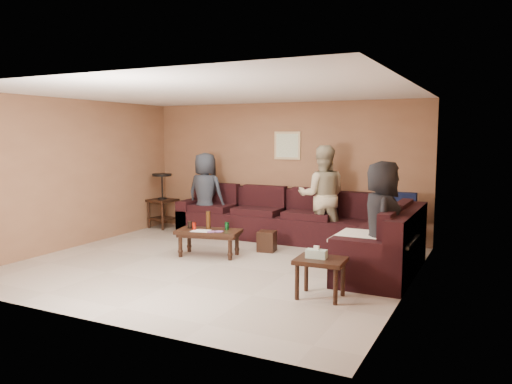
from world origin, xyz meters
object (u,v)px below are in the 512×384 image
at_px(side_table_right, 320,264).
at_px(sectional_sofa, 304,230).
at_px(waste_bin, 267,241).
at_px(person_middle, 322,196).
at_px(person_left, 206,194).
at_px(person_right, 382,222).
at_px(coffee_table, 209,234).
at_px(end_table_left, 162,200).

bearing_deg(side_table_right, sectional_sofa, 115.07).
bearing_deg(side_table_right, waste_bin, 129.92).
distance_m(side_table_right, waste_bin, 2.43).
bearing_deg(person_middle, person_left, -19.91).
distance_m(person_left, person_middle, 2.33).
bearing_deg(person_right, person_middle, 23.75).
bearing_deg(coffee_table, end_table_left, 142.38).
relative_size(person_middle, person_right, 1.10).
bearing_deg(person_left, coffee_table, 122.89).
relative_size(coffee_table, person_right, 0.68).
height_order(end_table_left, person_middle, person_middle).
distance_m(side_table_right, person_left, 4.18).
height_order(waste_bin, person_left, person_left).
distance_m(side_table_right, person_middle, 2.87).
height_order(sectional_sofa, person_right, person_right).
height_order(end_table_left, waste_bin, end_table_left).
xyz_separation_m(sectional_sofa, waste_bin, (-0.49, -0.42, -0.16)).
height_order(side_table_right, person_left, person_left).
relative_size(sectional_sofa, waste_bin, 14.05).
relative_size(end_table_left, person_middle, 0.65).
bearing_deg(sectional_sofa, person_middle, 68.03).
distance_m(person_left, person_right, 4.06).
distance_m(sectional_sofa, waste_bin, 0.66).
relative_size(waste_bin, person_right, 0.21).
height_order(person_left, person_right, person_right).
distance_m(coffee_table, side_table_right, 2.52).
bearing_deg(person_left, end_table_left, -7.61).
xyz_separation_m(sectional_sofa, end_table_left, (-3.28, 0.51, 0.26)).
distance_m(waste_bin, person_middle, 1.27).
relative_size(sectional_sofa, end_table_left, 4.17).
relative_size(coffee_table, side_table_right, 1.75).
height_order(coffee_table, end_table_left, end_table_left).
height_order(sectional_sofa, person_left, person_left).
distance_m(coffee_table, person_left, 1.83).
distance_m(waste_bin, person_right, 2.30).
xyz_separation_m(person_left, person_middle, (2.32, 0.04, 0.08)).
relative_size(end_table_left, person_right, 0.71).
xyz_separation_m(coffee_table, person_left, (-0.98, 1.48, 0.43)).
bearing_deg(person_left, person_middle, -179.45).
bearing_deg(waste_bin, person_right, -22.95).
xyz_separation_m(waste_bin, person_left, (-1.67, 0.79, 0.62)).
height_order(coffee_table, person_right, person_right).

